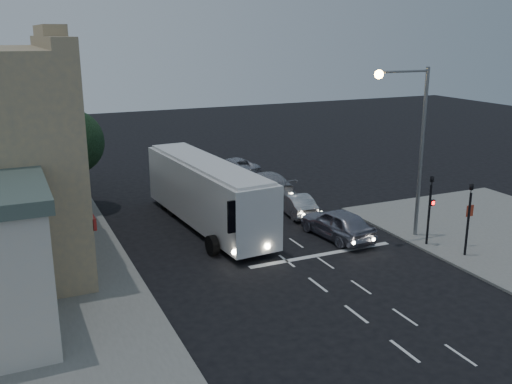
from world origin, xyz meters
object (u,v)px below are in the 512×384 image
streetlight (413,134)px  street_tree (71,139)px  car_sedan_c (232,166)px  traffic_signal_side (469,211)px  car_suv (337,223)px  regulatory_sign (469,219)px  car_sedan_a (296,204)px  car_sedan_b (265,183)px  tour_bus (207,192)px  traffic_signal_main (430,202)px

streetlight → street_tree: 20.19m
car_sedan_c → traffic_signal_side: 21.12m
car_suv → regulatory_sign: (5.30, -4.04, 0.77)m
car_sedan_a → car_sedan_b: car_sedan_b is taller
streetlight → street_tree: (-15.55, 12.82, -1.23)m
car_sedan_b → streetlight: 12.55m
tour_bus → car_suv: (5.75, -4.78, -1.24)m
regulatory_sign → streetlight: (-1.96, 2.44, 4.14)m
regulatory_sign → streetlight: size_ratio=0.24×
tour_bus → traffic_signal_main: traffic_signal_main is taller
car_suv → regulatory_sign: regulatory_sign is taller
car_suv → street_tree: 16.99m
car_sedan_b → street_tree: size_ratio=0.88×
traffic_signal_main → traffic_signal_side: same height
street_tree → tour_bus: bearing=-44.9°
car_sedan_a → car_suv: bearing=97.3°
tour_bus → car_sedan_a: tour_bus is taller
car_sedan_b → car_sedan_c: bearing=-92.0°
car_sedan_c → street_tree: 13.68m
regulatory_sign → car_suv: bearing=142.7°
car_sedan_a → street_tree: street_tree is taller
tour_bus → streetlight: streetlight is taller
street_tree → car_sedan_a: bearing=-28.6°
car_sedan_a → car_sedan_b: size_ratio=0.74×
car_sedan_c → tour_bus: bearing=44.7°
traffic_signal_side → streetlight: (-0.96, 3.40, 3.31)m
traffic_signal_side → street_tree: size_ratio=0.66×
traffic_signal_main → car_sedan_c: bearing=100.4°
car_sedan_c → streetlight: 18.24m
traffic_signal_main → street_tree: street_tree is taller
tour_bus → traffic_signal_side: (10.05, -9.78, 0.35)m
car_sedan_a → car_sedan_b: 4.89m
car_suv → streetlight: size_ratio=0.54×
traffic_signal_main → traffic_signal_side: 2.10m
street_tree → regulatory_sign: bearing=-41.1°
tour_bus → regulatory_sign: tour_bus is taller
car_suv → traffic_signal_main: size_ratio=1.18×
tour_bus → car_sedan_a: bearing=-6.2°
car_suv → streetlight: streetlight is taller
car_suv → car_sedan_a: car_suv is taller
traffic_signal_side → regulatory_sign: 1.61m
car_sedan_c → street_tree: street_tree is taller
tour_bus → traffic_signal_main: size_ratio=3.08×
tour_bus → car_sedan_c: (5.92, 10.86, -1.38)m
regulatory_sign → car_sedan_a: bearing=121.9°
car_sedan_a → traffic_signal_side: traffic_signal_side is taller
tour_bus → streetlight: (9.09, -6.38, 3.67)m
car_sedan_b → street_tree: (-12.37, 1.73, 3.71)m
car_sedan_a → traffic_signal_side: bearing=120.7°
traffic_signal_side → streetlight: 4.84m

